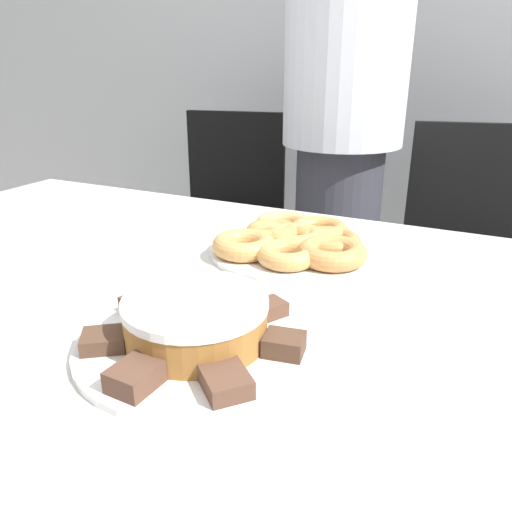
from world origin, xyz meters
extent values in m
cube|color=#A8AAAD|center=(0.00, 1.59, 1.30)|extent=(8.00, 0.05, 2.60)
cube|color=silver|center=(0.00, 0.00, 0.71)|extent=(1.91, 0.98, 0.03)
cylinder|color=silver|center=(-0.89, 0.43, 0.35)|extent=(0.06, 0.06, 0.70)
cylinder|color=#383842|center=(-0.12, 0.93, 0.42)|extent=(0.29, 0.29, 0.83)
cylinder|color=silver|center=(-0.12, 0.93, 1.16)|extent=(0.38, 0.38, 0.66)
cylinder|color=black|center=(-0.56, 0.90, 0.01)|extent=(0.44, 0.44, 0.01)
cylinder|color=#262626|center=(-0.56, 0.90, 0.23)|extent=(0.06, 0.06, 0.43)
cube|color=black|center=(-0.56, 0.90, 0.46)|extent=(0.51, 0.51, 0.04)
cube|color=black|center=(-0.60, 1.11, 0.69)|extent=(0.39, 0.10, 0.42)
cylinder|color=black|center=(0.33, 0.90, 0.01)|extent=(0.44, 0.44, 0.01)
cylinder|color=#262626|center=(0.33, 0.90, 0.23)|extent=(0.06, 0.06, 0.43)
cube|color=black|center=(0.33, 0.90, 0.46)|extent=(0.52, 0.52, 0.04)
cube|color=black|center=(0.28, 1.11, 0.69)|extent=(0.39, 0.11, 0.42)
cylinder|color=white|center=(0.02, -0.17, 0.73)|extent=(0.32, 0.32, 0.01)
cylinder|color=white|center=(0.01, 0.22, 0.73)|extent=(0.34, 0.34, 0.01)
cylinder|color=#9E662D|center=(0.02, -0.17, 0.76)|extent=(0.19, 0.19, 0.05)
cylinder|color=white|center=(0.02, -0.17, 0.79)|extent=(0.19, 0.19, 0.01)
cube|color=brown|center=(-0.03, -0.06, 0.75)|extent=(0.06, 0.07, 0.02)
cube|color=brown|center=(-0.09, -0.14, 0.75)|extent=(0.07, 0.06, 0.02)
cube|color=#513828|center=(-0.08, -0.24, 0.75)|extent=(0.07, 0.07, 0.02)
cube|color=brown|center=(0.01, -0.29, 0.75)|extent=(0.05, 0.06, 0.03)
cube|color=brown|center=(0.11, -0.25, 0.75)|extent=(0.08, 0.08, 0.02)
cube|color=#513828|center=(0.14, -0.15, 0.75)|extent=(0.06, 0.05, 0.03)
cube|color=brown|center=(0.08, -0.07, 0.75)|extent=(0.06, 0.06, 0.02)
torus|color=tan|center=(0.01, 0.22, 0.76)|extent=(0.12, 0.12, 0.04)
torus|color=tan|center=(-0.07, 0.14, 0.76)|extent=(0.12, 0.12, 0.04)
torus|color=tan|center=(0.03, 0.13, 0.76)|extent=(0.11, 0.11, 0.03)
torus|color=#D18E4C|center=(0.10, 0.17, 0.76)|extent=(0.13, 0.13, 0.04)
torus|color=#C68447|center=(0.07, 0.23, 0.76)|extent=(0.12, 0.12, 0.03)
torus|color=#D18E4C|center=(0.03, 0.28, 0.76)|extent=(0.13, 0.13, 0.04)
torus|color=#E5AD66|center=(-0.05, 0.29, 0.76)|extent=(0.12, 0.12, 0.03)
torus|color=#D18E4C|center=(-0.05, 0.22, 0.76)|extent=(0.11, 0.11, 0.04)
camera|label=1|loc=(0.34, -0.66, 1.09)|focal=35.00mm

